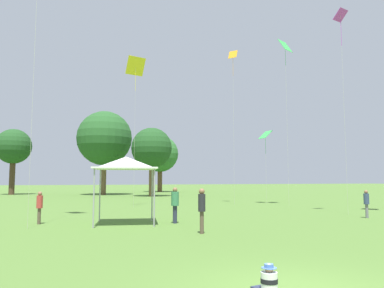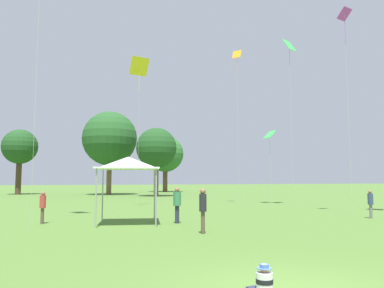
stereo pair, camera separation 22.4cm
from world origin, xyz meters
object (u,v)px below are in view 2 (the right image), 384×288
at_px(person_standing_3, 43,204).
at_px(distant_tree_1, 20,147).
at_px(kite_2, 270,136).
at_px(person_standing_7, 370,201).
at_px(distant_tree_2, 110,139).
at_px(person_standing_2, 177,202).
at_px(seated_toddler, 264,282).
at_px(canopy_tent, 128,163).
at_px(distant_tree_0, 156,148).
at_px(person_standing_1, 203,206).
at_px(kite_3, 237,62).
at_px(kite_6, 139,69).
at_px(distant_tree_3, 165,154).
at_px(kite_4, 289,49).
at_px(kite_1, 345,23).

xyz_separation_m(person_standing_3, distant_tree_1, (-5.77, 39.64, 5.92)).
height_order(kite_2, distant_tree_1, distant_tree_1).
xyz_separation_m(person_standing_7, distant_tree_1, (-23.31, 42.66, 5.93)).
xyz_separation_m(distant_tree_1, distant_tree_2, (12.43, -5.25, 1.16)).
bearing_deg(person_standing_2, person_standing_7, -37.92).
relative_size(seated_toddler, person_standing_2, 0.32).
bearing_deg(canopy_tent, distant_tree_0, 74.58).
distance_m(person_standing_1, person_standing_7, 11.42).
xyz_separation_m(kite_2, distant_tree_1, (-24.30, 29.87, 0.72)).
xyz_separation_m(kite_3, kite_6, (-9.09, -0.84, -1.67)).
relative_size(person_standing_3, person_standing_7, 1.01).
bearing_deg(distant_tree_0, kite_2, -69.94).
distance_m(person_standing_1, distant_tree_0, 34.18).
relative_size(person_standing_3, distant_tree_3, 0.16).
distance_m(kite_4, distant_tree_3, 38.08).
distance_m(kite_3, distant_tree_3, 34.50).
height_order(person_standing_3, person_standing_7, person_standing_3).
relative_size(kite_3, distant_tree_3, 1.41).
relative_size(distant_tree_0, distant_tree_2, 0.75).
bearing_deg(kite_3, person_standing_2, -32.12).
bearing_deg(person_standing_7, person_standing_3, -146.80).
height_order(kite_2, kite_4, kite_4).
height_order(kite_4, distant_tree_0, kite_4).
relative_size(distant_tree_1, distant_tree_2, 0.80).
xyz_separation_m(person_standing_7, kite_6, (-11.16, 12.23, 10.19)).
xyz_separation_m(distant_tree_2, distant_tree_3, (10.66, 9.55, -1.38)).
distance_m(person_standing_3, distant_tree_1, 40.49).
bearing_deg(distant_tree_1, distant_tree_2, -22.87).
bearing_deg(seated_toddler, kite_6, 77.09).
xyz_separation_m(seated_toddler, person_standing_3, (-4.82, 13.63, 0.73)).
relative_size(person_standing_7, distant_tree_2, 0.13).
bearing_deg(person_standing_3, person_standing_7, -86.66).
bearing_deg(distant_tree_3, canopy_tent, -106.36).
distance_m(kite_6, distant_tree_3, 36.70).
xyz_separation_m(person_standing_7, canopy_tent, (-13.52, 1.66, 2.04)).
relative_size(kite_6, distant_tree_1, 1.26).
relative_size(person_standing_3, distant_tree_1, 0.17).
relative_size(kite_4, distant_tree_3, 1.42).
distance_m(person_standing_1, person_standing_2, 3.83).
relative_size(person_standing_2, kite_6, 0.15).
xyz_separation_m(person_standing_2, kite_4, (12.23, 8.33, 12.14)).
distance_m(person_standing_3, distant_tree_0, 30.58).
xyz_separation_m(canopy_tent, kite_1, (14.08, 0.46, 9.38)).
bearing_deg(kite_3, seated_toddler, -19.21).
xyz_separation_m(person_standing_1, distant_tree_3, (10.88, 49.65, 5.54)).
relative_size(canopy_tent, kite_3, 0.26).
distance_m(canopy_tent, kite_2, 18.56).
xyz_separation_m(canopy_tent, distant_tree_3, (13.30, 45.30, 3.66)).
distance_m(kite_2, distant_tree_2, 27.40).
bearing_deg(kite_4, person_standing_7, -77.81).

